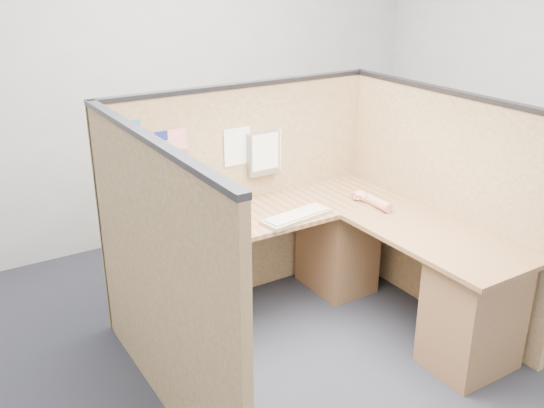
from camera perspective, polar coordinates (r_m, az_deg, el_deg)
floor at (r=3.87m, az=5.04°, el=-14.04°), size 5.00×5.00×0.00m
wall_back at (r=5.18m, az=-9.81°, el=11.87°), size 5.00×0.00×5.00m
cubicle_partitions at (r=3.80m, az=1.56°, el=-1.39°), size 2.06×1.83×1.53m
l_desk at (r=3.95m, az=4.88°, el=-6.52°), size 1.95×1.75×0.73m
laptop at (r=3.89m, az=-8.03°, el=-0.72°), size 0.39×0.41×0.24m
keyboard at (r=3.89m, az=2.34°, el=-1.16°), size 0.51×0.24×0.03m
mouse at (r=4.24m, az=8.26°, el=0.64°), size 0.10×0.07×0.04m
hand_forearm at (r=4.16m, az=9.45°, el=0.32°), size 0.10×0.34×0.07m
blue_poster at (r=3.77m, az=-13.19°, el=5.78°), size 0.19×0.02×0.25m
american_flag at (r=3.85m, az=-9.82°, el=5.68°), size 0.22×0.01×0.37m
file_holder at (r=4.18m, az=-0.80°, el=4.78°), size 0.24×0.05×0.30m
paper_left at (r=4.09m, az=-3.29°, el=5.41°), size 0.20×0.01×0.26m
paper_right at (r=4.22m, az=-0.50°, el=4.91°), size 0.23×0.01×0.30m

